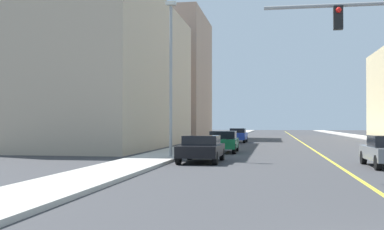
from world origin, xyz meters
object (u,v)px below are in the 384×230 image
car_green (223,141)px  car_blue (238,135)px  car_black (201,148)px  street_lamp (171,71)px

car_green → car_blue: 17.00m
car_blue → car_black: car_blue is taller
street_lamp → car_green: size_ratio=2.06×
car_green → car_black: 8.13m
street_lamp → car_green: (2.19, 6.39, -4.07)m
car_blue → car_green: bearing=91.7°
street_lamp → car_black: 4.88m
car_green → car_blue: car_blue is taller
street_lamp → car_blue: (1.94, 23.39, -4.07)m
car_black → street_lamp: bearing=-41.6°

